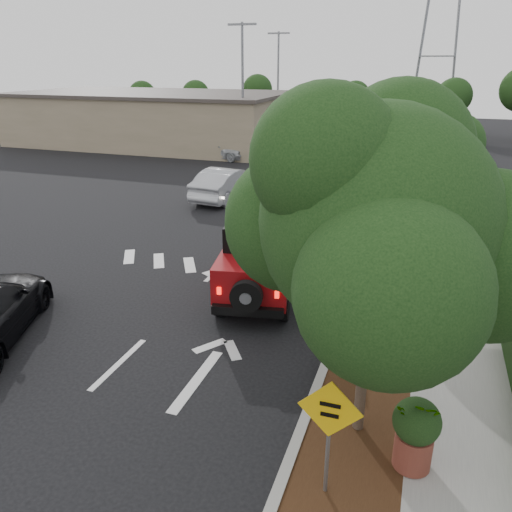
% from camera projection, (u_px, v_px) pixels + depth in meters
% --- Properties ---
extents(ground, '(120.00, 120.00, 0.00)m').
position_uv_depth(ground, '(119.00, 364.00, 11.63)').
color(ground, black).
rests_on(ground, ground).
extents(curb, '(0.20, 70.00, 0.15)m').
position_uv_depth(curb, '(377.00, 228.00, 20.78)').
color(curb, '#9E9B93').
rests_on(curb, ground).
extents(planting_strip, '(1.80, 70.00, 0.12)m').
position_uv_depth(planting_strip, '(401.00, 231.00, 20.48)').
color(planting_strip, black).
rests_on(planting_strip, ground).
extents(sidewalk, '(2.00, 70.00, 0.12)m').
position_uv_depth(sidewalk, '(450.00, 236.00, 19.91)').
color(sidewalk, gray).
rests_on(sidewalk, ground).
extents(hedge, '(0.80, 70.00, 0.80)m').
position_uv_depth(hedge, '(490.00, 232.00, 19.37)').
color(hedge, black).
rests_on(hedge, ground).
extents(commercial_building, '(22.00, 12.00, 4.00)m').
position_uv_depth(commercial_building, '(154.00, 119.00, 42.14)').
color(commercial_building, gray).
rests_on(commercial_building, ground).
extents(transmission_tower, '(7.00, 4.00, 28.00)m').
position_uv_depth(transmission_tower, '(428.00, 128.00, 52.09)').
color(transmission_tower, slate).
rests_on(transmission_tower, ground).
extents(street_tree_near, '(3.80, 3.80, 5.92)m').
position_uv_depth(street_tree_near, '(357.00, 432.00, 9.50)').
color(street_tree_near, black).
rests_on(street_tree_near, ground).
extents(street_tree_mid, '(3.20, 3.20, 5.32)m').
position_uv_depth(street_tree_mid, '(389.00, 286.00, 15.66)').
color(street_tree_mid, black).
rests_on(street_tree_mid, ground).
extents(street_tree_far, '(3.40, 3.40, 5.62)m').
position_uv_depth(street_tree_far, '(403.00, 225.00, 21.39)').
color(street_tree_far, black).
rests_on(street_tree_far, ground).
extents(light_pole_a, '(2.00, 0.22, 9.00)m').
position_uv_depth(light_pole_a, '(243.00, 157.00, 36.48)').
color(light_pole_a, slate).
rests_on(light_pole_a, ground).
extents(light_pole_b, '(2.00, 0.22, 9.00)m').
position_uv_depth(light_pole_b, '(277.00, 135.00, 47.35)').
color(light_pole_b, slate).
rests_on(light_pole_b, ground).
extents(red_jeep, '(2.68, 4.67, 2.30)m').
position_uv_depth(red_jeep, '(260.00, 256.00, 14.82)').
color(red_jeep, black).
rests_on(red_jeep, ground).
extents(silver_suv_ahead, '(2.74, 5.29, 1.42)m').
position_uv_depth(silver_suv_ahead, '(347.00, 203.00, 22.11)').
color(silver_suv_ahead, '#9DA1A5').
rests_on(silver_suv_ahead, ground).
extents(silver_sedan_oncoming, '(2.20, 5.01, 1.60)m').
position_uv_depth(silver_sedan_oncoming, '(227.00, 183.00, 25.24)').
color(silver_sedan_oncoming, '#B5B7BD').
rests_on(silver_sedan_oncoming, ground).
extents(parked_suv, '(4.72, 2.54, 1.52)m').
position_uv_depth(parked_suv, '(219.00, 148.00, 35.67)').
color(parked_suv, '#B2B5BA').
rests_on(parked_suv, ground).
extents(speed_hump_sign, '(1.00, 0.09, 2.12)m').
position_uv_depth(speed_hump_sign, '(329.00, 423.00, 7.55)').
color(speed_hump_sign, slate).
rests_on(speed_hump_sign, ground).
extents(terracotta_planter, '(0.80, 0.80, 1.39)m').
position_uv_depth(terracotta_planter, '(416.00, 427.00, 8.25)').
color(terracotta_planter, brown).
rests_on(terracotta_planter, ground).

